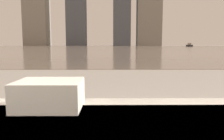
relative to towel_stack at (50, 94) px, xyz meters
The scene contains 6 objects.
towel_stack is the anchor object (origin of this frame).
harbor_water 61.09m from the towel_stack, 89.78° to the left, with size 180.00×110.00×0.01m.
harbor_boat_2 80.95m from the towel_stack, 69.72° to the left, with size 1.37×3.34×1.22m.
skyline_tower_0 124.51m from the towel_stack, 108.27° to the left, with size 11.98×10.28×35.85m.
skyline_tower_1 119.44m from the towel_stack, 98.60° to the left, with size 10.22×7.35×32.35m.
skyline_tower_3 120.95m from the towel_stack, 79.92° to the left, with size 12.79×7.21×45.35m.
Camera 1 is at (0.03, -0.01, 0.83)m, focal length 35.00 mm.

